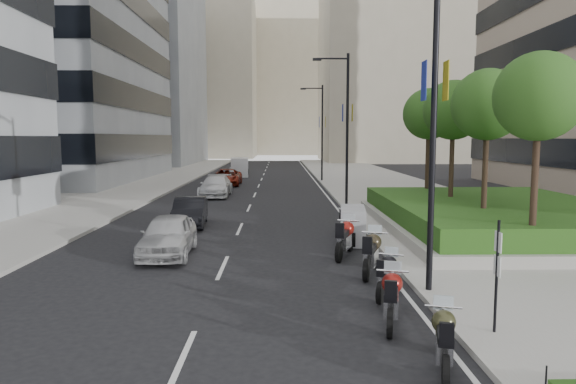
{
  "coord_description": "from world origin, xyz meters",
  "views": [
    {
      "loc": [
        0.36,
        -12.2,
        4.17
      ],
      "look_at": [
        0.67,
        8.13,
        2.0
      ],
      "focal_mm": 32.0,
      "sensor_mm": 36.0,
      "label": 1
    }
  ],
  "objects_px": {
    "lamp_post_2": "(321,128)",
    "motorcycle_6": "(344,220)",
    "lamp_post_0": "(428,102)",
    "parking_sign": "(497,270)",
    "delivery_van": "(240,168)",
    "motorcycle_0": "(444,339)",
    "motorcycle_4": "(345,238)",
    "car_a": "(168,235)",
    "lamp_post_1": "(345,122)",
    "motorcycle_2": "(387,275)",
    "car_c": "(216,186)",
    "motorcycle_1": "(391,298)",
    "motorcycle_3": "(372,253)",
    "car_b": "(190,212)",
    "car_d": "(227,177)",
    "motorcycle_5": "(353,225)"
  },
  "relations": [
    {
      "from": "motorcycle_1",
      "to": "motorcycle_2",
      "type": "bearing_deg",
      "value": 4.85
    },
    {
      "from": "motorcycle_3",
      "to": "car_c",
      "type": "bearing_deg",
      "value": 38.44
    },
    {
      "from": "lamp_post_2",
      "to": "motorcycle_3",
      "type": "distance_m",
      "value": 33.14
    },
    {
      "from": "motorcycle_0",
      "to": "motorcycle_2",
      "type": "distance_m",
      "value": 4.34
    },
    {
      "from": "lamp_post_2",
      "to": "motorcycle_0",
      "type": "distance_m",
      "value": 39.61
    },
    {
      "from": "lamp_post_0",
      "to": "car_d",
      "type": "height_order",
      "value": "lamp_post_0"
    },
    {
      "from": "motorcycle_3",
      "to": "car_c",
      "type": "distance_m",
      "value": 22.15
    },
    {
      "from": "lamp_post_2",
      "to": "motorcycle_6",
      "type": "bearing_deg",
      "value": -92.13
    },
    {
      "from": "lamp_post_2",
      "to": "motorcycle_3",
      "type": "height_order",
      "value": "lamp_post_2"
    },
    {
      "from": "car_a",
      "to": "lamp_post_0",
      "type": "bearing_deg",
      "value": -33.76
    },
    {
      "from": "lamp_post_0",
      "to": "motorcycle_0",
      "type": "distance_m",
      "value": 6.33
    },
    {
      "from": "motorcycle_4",
      "to": "car_b",
      "type": "distance_m",
      "value": 9.08
    },
    {
      "from": "lamp_post_1",
      "to": "motorcycle_3",
      "type": "bearing_deg",
      "value": -93.81
    },
    {
      "from": "parking_sign",
      "to": "car_a",
      "type": "xyz_separation_m",
      "value": [
        -8.42,
        7.74,
        -0.73
      ]
    },
    {
      "from": "motorcycle_1",
      "to": "car_b",
      "type": "xyz_separation_m",
      "value": [
        -6.75,
        12.88,
        0.08
      ]
    },
    {
      "from": "car_a",
      "to": "car_c",
      "type": "height_order",
      "value": "car_c"
    },
    {
      "from": "delivery_van",
      "to": "lamp_post_2",
      "type": "bearing_deg",
      "value": -44.77
    },
    {
      "from": "motorcycle_3",
      "to": "motorcycle_4",
      "type": "height_order",
      "value": "motorcycle_4"
    },
    {
      "from": "motorcycle_6",
      "to": "delivery_van",
      "type": "bearing_deg",
      "value": 26.77
    },
    {
      "from": "lamp_post_0",
      "to": "lamp_post_1",
      "type": "bearing_deg",
      "value": 90.0
    },
    {
      "from": "car_b",
      "to": "motorcycle_4",
      "type": "bearing_deg",
      "value": -48.44
    },
    {
      "from": "parking_sign",
      "to": "delivery_van",
      "type": "distance_m",
      "value": 46.06
    },
    {
      "from": "motorcycle_3",
      "to": "car_b",
      "type": "xyz_separation_m",
      "value": [
        -7.06,
        8.63,
        0.03
      ]
    },
    {
      "from": "parking_sign",
      "to": "car_c",
      "type": "distance_m",
      "value": 27.58
    },
    {
      "from": "parking_sign",
      "to": "motorcycle_1",
      "type": "distance_m",
      "value": 2.32
    },
    {
      "from": "motorcycle_4",
      "to": "car_a",
      "type": "relative_size",
      "value": 0.55
    },
    {
      "from": "lamp_post_0",
      "to": "motorcycle_2",
      "type": "xyz_separation_m",
      "value": [
        -0.96,
        -0.01,
        -4.52
      ]
    },
    {
      "from": "motorcycle_3",
      "to": "motorcycle_0",
      "type": "bearing_deg",
      "value": -159.67
    },
    {
      "from": "motorcycle_3",
      "to": "delivery_van",
      "type": "bearing_deg",
      "value": 29.16
    },
    {
      "from": "motorcycle_0",
      "to": "motorcycle_3",
      "type": "distance_m",
      "value": 6.51
    },
    {
      "from": "motorcycle_0",
      "to": "car_c",
      "type": "xyz_separation_m",
      "value": [
        -7.52,
        27.4,
        0.19
      ]
    },
    {
      "from": "motorcycle_5",
      "to": "car_a",
      "type": "relative_size",
      "value": 0.58
    },
    {
      "from": "parking_sign",
      "to": "car_d",
      "type": "xyz_separation_m",
      "value": [
        -9.11,
        34.37,
        -0.74
      ]
    },
    {
      "from": "lamp_post_1",
      "to": "motorcycle_2",
      "type": "bearing_deg",
      "value": -93.23
    },
    {
      "from": "motorcycle_1",
      "to": "delivery_van",
      "type": "distance_m",
      "value": 44.82
    },
    {
      "from": "lamp_post_0",
      "to": "car_a",
      "type": "height_order",
      "value": "lamp_post_0"
    },
    {
      "from": "car_d",
      "to": "lamp_post_2",
      "type": "bearing_deg",
      "value": 23.51
    },
    {
      "from": "lamp_post_0",
      "to": "motorcycle_3",
      "type": "xyz_separation_m",
      "value": [
        -0.99,
        2.17,
        -4.42
      ]
    },
    {
      "from": "lamp_post_0",
      "to": "parking_sign",
      "type": "xyz_separation_m",
      "value": [
        0.66,
        -3.0,
        -3.61
      ]
    },
    {
      "from": "parking_sign",
      "to": "car_d",
      "type": "height_order",
      "value": "parking_sign"
    },
    {
      "from": "lamp_post_2",
      "to": "delivery_van",
      "type": "relative_size",
      "value": 1.87
    },
    {
      "from": "motorcycle_5",
      "to": "lamp_post_2",
      "type": "bearing_deg",
      "value": 4.73
    },
    {
      "from": "motorcycle_4",
      "to": "car_d",
      "type": "bearing_deg",
      "value": 34.33
    },
    {
      "from": "motorcycle_4",
      "to": "motorcycle_6",
      "type": "distance_m",
      "value": 4.54
    },
    {
      "from": "car_c",
      "to": "car_d",
      "type": "distance_m",
      "value": 8.32
    },
    {
      "from": "lamp_post_1",
      "to": "lamp_post_2",
      "type": "height_order",
      "value": "same"
    },
    {
      "from": "motorcycle_4",
      "to": "car_c",
      "type": "height_order",
      "value": "car_c"
    },
    {
      "from": "car_b",
      "to": "car_d",
      "type": "xyz_separation_m",
      "value": [
        -0.41,
        20.57,
        0.04
      ]
    },
    {
      "from": "lamp_post_1",
      "to": "lamp_post_2",
      "type": "xyz_separation_m",
      "value": [
        0.0,
        18.0,
        0.0
      ]
    },
    {
      "from": "car_c",
      "to": "parking_sign",
      "type": "bearing_deg",
      "value": -70.69
    }
  ]
}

